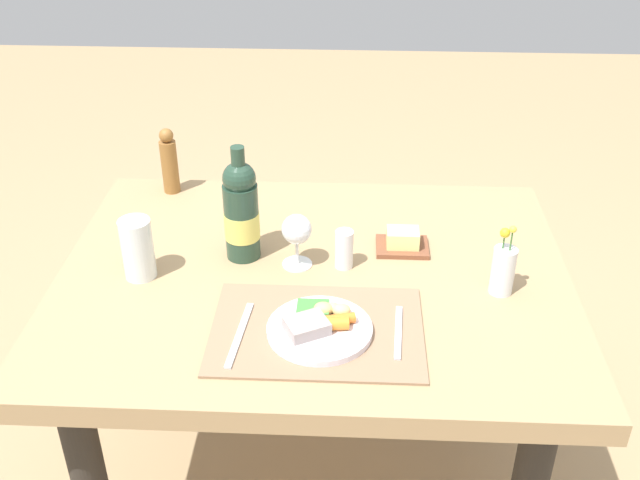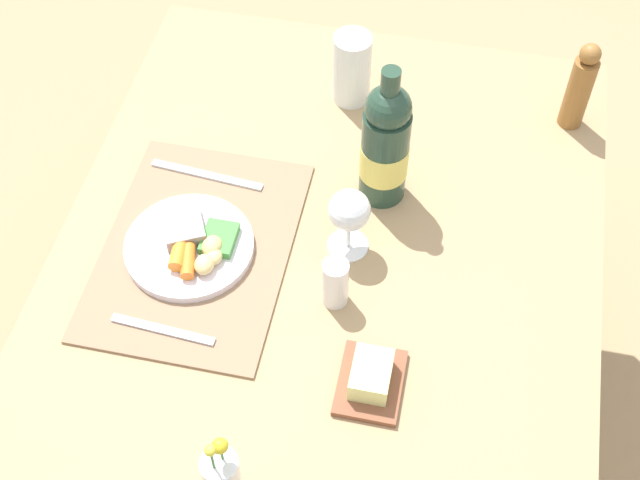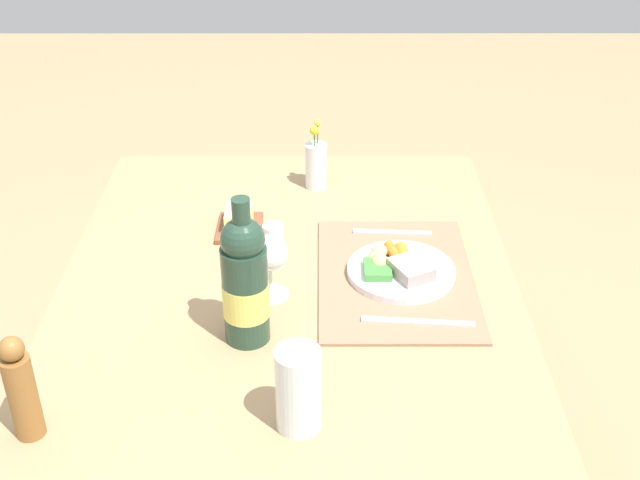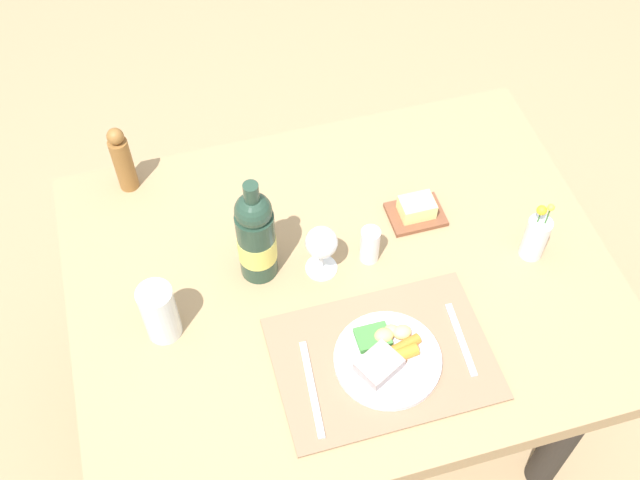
# 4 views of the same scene
# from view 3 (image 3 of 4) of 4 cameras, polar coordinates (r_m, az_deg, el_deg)

# --- Properties ---
(dining_table) EXTENTS (1.22, 0.94, 0.70)m
(dining_table) POSITION_cam_3_polar(r_m,az_deg,el_deg) (1.75, -2.14, -5.74)
(dining_table) COLOR #A3845B
(dining_table) RESTS_ON ground_plane
(placemat) EXTENTS (0.45, 0.32, 0.01)m
(placemat) POSITION_cam_3_polar(r_m,az_deg,el_deg) (1.71, 5.27, -2.57)
(placemat) COLOR #907053
(placemat) RESTS_ON dining_table
(dinner_plate) EXTENTS (0.22, 0.22, 0.04)m
(dinner_plate) POSITION_cam_3_polar(r_m,az_deg,el_deg) (1.71, 5.51, -1.98)
(dinner_plate) COLOR silver
(dinner_plate) RESTS_ON placemat
(fork) EXTENTS (0.03, 0.22, 0.00)m
(fork) POSITION_cam_3_polar(r_m,az_deg,el_deg) (1.58, 6.80, -5.66)
(fork) COLOR silver
(fork) RESTS_ON placemat
(knife) EXTENTS (0.03, 0.18, 0.00)m
(knife) POSITION_cam_3_polar(r_m,az_deg,el_deg) (1.85, 5.02, 0.53)
(knife) COLOR silver
(knife) RESTS_ON placemat
(salt_shaker) EXTENTS (0.04, 0.04, 0.10)m
(salt_shaker) POSITION_cam_3_polar(r_m,az_deg,el_deg) (1.73, -3.25, -0.37)
(salt_shaker) COLOR white
(salt_shaker) RESTS_ON dining_table
(wine_bottle) EXTENTS (0.09, 0.09, 0.29)m
(wine_bottle) POSITION_cam_3_polar(r_m,az_deg,el_deg) (1.48, -5.23, -2.91)
(wine_bottle) COLOR #253F30
(wine_bottle) RESTS_ON dining_table
(butter_dish) EXTENTS (0.13, 0.10, 0.05)m
(butter_dish) POSITION_cam_3_polar(r_m,az_deg,el_deg) (1.87, -5.62, 1.24)
(butter_dish) COLOR brown
(butter_dish) RESTS_ON dining_table
(wine_glass) EXTENTS (0.07, 0.07, 0.14)m
(wine_glass) POSITION_cam_3_polar(r_m,az_deg,el_deg) (1.61, -3.51, -1.08)
(wine_glass) COLOR white
(wine_glass) RESTS_ON dining_table
(flower_vase) EXTENTS (0.05, 0.05, 0.18)m
(flower_vase) POSITION_cam_3_polar(r_m,az_deg,el_deg) (2.03, -0.27, 5.29)
(flower_vase) COLOR silver
(flower_vase) RESTS_ON dining_table
(pepper_mill) EXTENTS (0.05, 0.05, 0.19)m
(pepper_mill) POSITION_cam_3_polar(r_m,az_deg,el_deg) (1.38, -20.01, -9.73)
(pepper_mill) COLOR olive
(pepper_mill) RESTS_ON dining_table
(water_tumbler) EXTENTS (0.07, 0.07, 0.15)m
(water_tumbler) POSITION_cam_3_polar(r_m,az_deg,el_deg) (1.33, -1.50, -10.63)
(water_tumbler) COLOR silver
(water_tumbler) RESTS_ON dining_table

